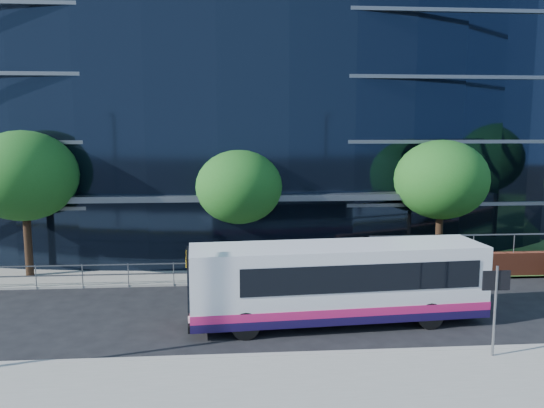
{
  "coord_description": "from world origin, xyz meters",
  "views": [
    {
      "loc": [
        -3.39,
        -16.39,
        6.94
      ],
      "look_at": [
        -1.49,
        8.0,
        3.56
      ],
      "focal_mm": 35.0,
      "sensor_mm": 36.0,
      "label": 1
    }
  ],
  "objects": [
    {
      "name": "ground",
      "position": [
        0.0,
        0.0,
        0.0
      ],
      "size": [
        200.0,
        200.0,
        0.0
      ],
      "primitive_type": "plane",
      "color": "black",
      "rests_on": "ground"
    },
    {
      "name": "kerb",
      "position": [
        0.0,
        -1.0,
        0.08
      ],
      "size": [
        80.0,
        0.25,
        0.16
      ],
      "primitive_type": "cube",
      "color": "gray",
      "rests_on": "ground"
    },
    {
      "name": "yellow_line_outer",
      "position": [
        0.0,
        -0.8,
        0.01
      ],
      "size": [
        80.0,
        0.08,
        0.01
      ],
      "primitive_type": "cube",
      "color": "gold",
      "rests_on": "ground"
    },
    {
      "name": "yellow_line_inner",
      "position": [
        0.0,
        -0.65,
        0.01
      ],
      "size": [
        80.0,
        0.08,
        0.01
      ],
      "primitive_type": "cube",
      "color": "gold",
      "rests_on": "ground"
    },
    {
      "name": "far_forecourt",
      "position": [
        -6.0,
        11.0,
        0.05
      ],
      "size": [
        50.0,
        8.0,
        0.1
      ],
      "primitive_type": "cube",
      "color": "gray",
      "rests_on": "ground"
    },
    {
      "name": "glass_office",
      "position": [
        -4.0,
        20.85,
        8.0
      ],
      "size": [
        44.0,
        23.1,
        16.0
      ],
      "color": "black",
      "rests_on": "ground"
    },
    {
      "name": "guard_railings",
      "position": [
        -8.0,
        7.0,
        0.82
      ],
      "size": [
        24.0,
        0.05,
        1.1
      ],
      "color": "slate",
      "rests_on": "ground"
    },
    {
      "name": "apartment_block",
      "position": [
        32.0,
        57.21,
        11.11
      ],
      "size": [
        60.0,
        42.0,
        30.0
      ],
      "color": "#2D511E",
      "rests_on": "ground"
    },
    {
      "name": "street_sign",
      "position": [
        4.5,
        -1.59,
        2.15
      ],
      "size": [
        0.85,
        0.09,
        2.8
      ],
      "color": "slate",
      "rests_on": "pavement_near"
    },
    {
      "name": "tree_far_a",
      "position": [
        -13.0,
        9.0,
        4.86
      ],
      "size": [
        4.95,
        4.95,
        6.98
      ],
      "color": "black",
      "rests_on": "ground"
    },
    {
      "name": "tree_far_b",
      "position": [
        -3.0,
        9.5,
        4.21
      ],
      "size": [
        4.29,
        4.29,
        6.05
      ],
      "color": "black",
      "rests_on": "ground"
    },
    {
      "name": "tree_far_c",
      "position": [
        7.0,
        9.0,
        4.54
      ],
      "size": [
        4.62,
        4.62,
        6.51
      ],
      "color": "black",
      "rests_on": "ground"
    },
    {
      "name": "tree_dist_e",
      "position": [
        24.0,
        40.0,
        4.54
      ],
      "size": [
        4.62,
        4.62,
        6.51
      ],
      "color": "black",
      "rests_on": "ground"
    },
    {
      "name": "city_bus",
      "position": [
        0.51,
        1.95,
        1.53
      ],
      "size": [
        10.8,
        3.2,
        2.88
      ],
      "rotation": [
        0.0,
        0.0,
        0.07
      ],
      "color": "silver",
      "rests_on": "ground"
    }
  ]
}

